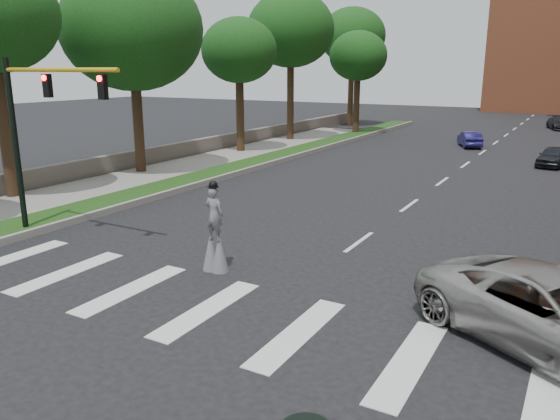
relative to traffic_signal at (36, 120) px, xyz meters
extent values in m
plane|color=black|center=(9.78, -3.00, -4.15)|extent=(160.00, 160.00, 0.00)
cube|color=#183C11|center=(-1.72, 17.00, -4.03)|extent=(2.00, 60.00, 0.25)
cube|color=gray|center=(-0.67, 17.00, -4.01)|extent=(0.20, 60.00, 0.28)
cube|color=gray|center=(-4.72, 7.00, -4.06)|extent=(4.00, 60.00, 0.18)
cube|color=#605A52|center=(-7.22, 19.00, -3.60)|extent=(0.50, 56.00, 1.10)
cylinder|color=black|center=(-1.22, 0.00, -1.05)|extent=(0.20, 0.20, 6.20)
cylinder|color=gold|center=(1.38, 0.00, 1.65)|extent=(5.20, 0.14, 0.14)
cube|color=black|center=(0.78, 0.00, 1.15)|extent=(0.28, 0.18, 0.75)
cylinder|color=#FF0C0C|center=(0.78, -0.10, 1.40)|extent=(0.18, 0.06, 0.18)
cube|color=black|center=(3.28, 0.00, 1.15)|extent=(0.28, 0.18, 0.75)
cylinder|color=#FF0C0C|center=(3.28, -0.10, 1.40)|extent=(0.18, 0.06, 0.18)
cylinder|color=black|center=(7.23, 0.32, -3.68)|extent=(0.07, 0.07, 0.94)
cylinder|color=black|center=(6.91, 0.31, -3.68)|extent=(0.07, 0.07, 0.94)
cone|color=slate|center=(7.23, 0.32, -3.56)|extent=(0.52, 0.52, 1.17)
cone|color=slate|center=(6.91, 0.31, -3.56)|extent=(0.52, 0.52, 1.17)
imported|color=slate|center=(7.07, 0.31, -2.41)|extent=(0.59, 0.39, 1.61)
sphere|color=black|center=(7.07, 0.31, -1.54)|extent=(0.26, 0.26, 0.26)
cylinder|color=black|center=(7.07, 0.31, -1.59)|extent=(0.34, 0.34, 0.02)
cube|color=yellow|center=(7.07, 0.45, -1.97)|extent=(0.22, 0.05, 0.10)
imported|color=#A3A19A|center=(16.13, 0.00, -3.31)|extent=(6.65, 5.47, 1.68)
imported|color=black|center=(14.53, 25.08, -3.54)|extent=(1.91, 3.74, 1.22)
imported|color=navy|center=(8.39, 31.41, -3.56)|extent=(2.53, 3.82, 1.19)
imported|color=black|center=(13.68, 48.49, -3.51)|extent=(2.94, 4.74, 1.28)
cylinder|color=black|center=(-6.38, 3.13, -0.84)|extent=(0.56, 0.56, 6.62)
cylinder|color=black|center=(-5.70, 10.72, -1.18)|extent=(0.56, 0.56, 5.95)
ellipsoid|color=#103611|center=(-5.70, 10.72, 3.71)|extent=(7.63, 7.63, 6.48)
cylinder|color=black|center=(-5.18, 20.21, -1.28)|extent=(0.56, 0.56, 5.74)
ellipsoid|color=#103611|center=(-5.18, 20.21, 2.89)|extent=(5.18, 5.18, 4.41)
cylinder|color=black|center=(-5.26, 27.75, -0.61)|extent=(0.56, 0.56, 7.09)
ellipsoid|color=#103611|center=(-5.26, 27.75, 4.67)|extent=(6.93, 6.93, 5.89)
cylinder|color=black|center=(-5.71, 41.69, -0.47)|extent=(0.56, 0.56, 7.35)
ellipsoid|color=#103611|center=(-5.71, 41.69, 4.86)|extent=(6.64, 6.64, 5.64)
cylinder|color=black|center=(-2.24, 34.67, -1.33)|extent=(0.56, 0.56, 5.64)
ellipsoid|color=#103611|center=(-2.24, 34.67, 2.76)|extent=(5.09, 5.09, 4.33)
camera|label=1|loc=(16.27, -12.06, 1.70)|focal=35.00mm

